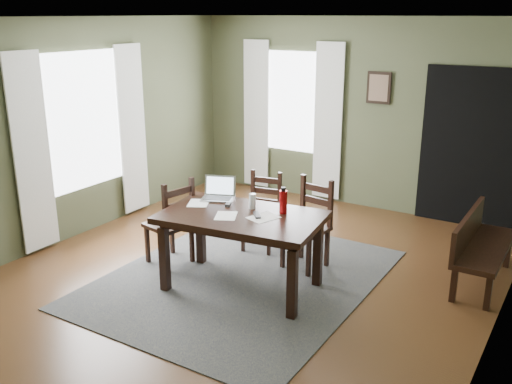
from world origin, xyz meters
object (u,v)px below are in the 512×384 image
Objects in this scene: dining_table at (242,224)px; laptop at (219,193)px; bench at (479,242)px; water_bottle at (283,201)px; chair_back_right at (308,225)px; chair_back_left at (262,212)px; chair_end at (172,223)px.

laptop reaches higher than dining_table.
bench is 2.11m from water_bottle.
bench is at bearing 1.95° from laptop.
chair_back_right is at bearing 108.62° from bench.
laptop is (-0.83, -0.53, 0.38)m from chair_back_right.
water_bottle reaches higher than bench.
dining_table is 1.86× the size of chair_back_left.
bench is 2.79m from laptop.
dining_table is 1.70× the size of chair_end.
bench is at bearing 27.41° from dining_table.
chair_end is 2.40× the size of laptop.
laptop reaches higher than chair_back_left.
chair_end is at bearing 113.73° from bench.
laptop is at bearing 140.48° from dining_table.
chair_back_left is 0.84m from laptop.
dining_table is 0.93m from chair_back_right.
bench is (1.70, 0.57, -0.04)m from chair_back_right.
water_bottle is (0.84, -0.07, 0.07)m from laptop.
chair_back_right reaches higher than chair_back_left.
bench is at bearing -1.21° from chair_back_left.
dining_table is at bearing 96.65° from chair_end.
water_bottle is at bearing 108.50° from chair_end.
chair_back_right is (0.71, -0.19, 0.04)m from chair_back_left.
water_bottle reaches higher than chair_end.
chair_back_left is at bearing 102.53° from dining_table.
dining_table is 6.24× the size of water_bottle.
chair_back_left is at bearing 99.11° from bench.
water_bottle is at bearing -57.99° from chair_back_left.
chair_back_right is 1.06m from laptop.
chair_back_right is at bearing -25.02° from chair_back_left.
chair_back_right is (0.34, 0.84, -0.22)m from dining_table.
chair_back_left is (-0.37, 1.03, -0.26)m from dining_table.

